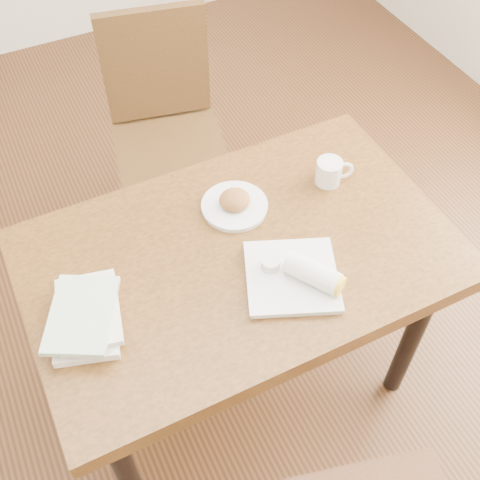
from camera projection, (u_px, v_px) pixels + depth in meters
name	position (u px, v px, depth m)	size (l,w,h in m)	color
ground	(240.00, 377.00, 2.24)	(4.00, 5.00, 0.01)	#472814
table	(240.00, 271.00, 1.73)	(1.18, 0.75, 0.75)	brown
chair_far	(165.00, 120.00, 2.33)	(0.50, 0.50, 0.95)	#432F13
plate_scone	(235.00, 204.00, 1.75)	(0.20, 0.20, 0.06)	white
coffee_mug	(330.00, 171.00, 1.80)	(0.11, 0.08, 0.08)	white
plate_burrito	(298.00, 275.00, 1.58)	(0.32, 0.32, 0.08)	white
book_stack	(86.00, 316.00, 1.49)	(0.24, 0.27, 0.06)	white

